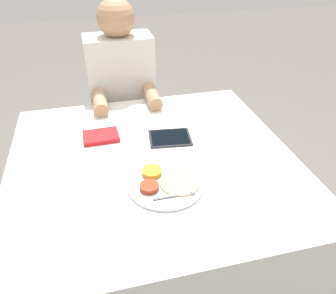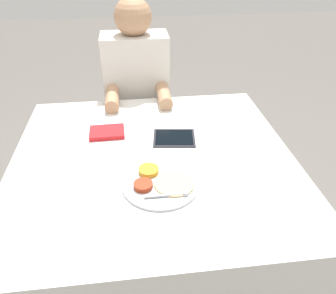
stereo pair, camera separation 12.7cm
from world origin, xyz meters
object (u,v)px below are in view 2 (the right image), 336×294
object	(u,v)px
thali_tray	(160,182)
tablet_device	(174,138)
red_notebook	(107,133)
person_diner	(138,114)

from	to	relation	value
thali_tray	tablet_device	bearing A→B (deg)	72.65
red_notebook	person_diner	world-z (taller)	person_diner
thali_tray	person_diner	world-z (taller)	person_diner
red_notebook	person_diner	size ratio (longest dim) A/B	0.12
tablet_device	thali_tray	bearing A→B (deg)	-107.35
thali_tray	red_notebook	bearing A→B (deg)	118.45
person_diner	thali_tray	bearing A→B (deg)	-86.96
tablet_device	red_notebook	bearing A→B (deg)	165.67
thali_tray	person_diner	xyz separation A→B (m)	(-0.05, 0.87, -0.18)
thali_tray	tablet_device	size ratio (longest dim) A/B	1.42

